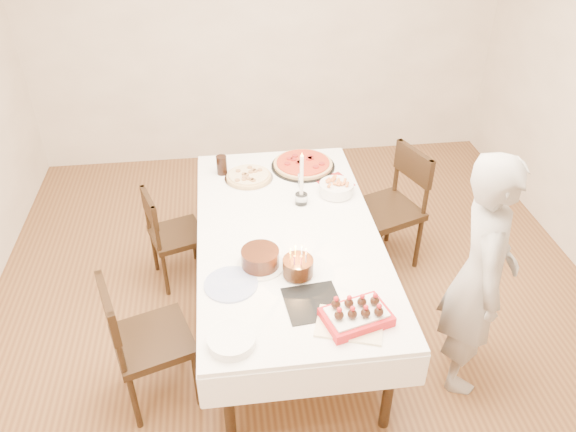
{
  "coord_description": "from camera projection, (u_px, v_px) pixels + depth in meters",
  "views": [
    {
      "loc": [
        -0.45,
        -2.77,
        2.87
      ],
      "look_at": [
        -0.09,
        0.07,
        0.87
      ],
      "focal_mm": 35.0,
      "sensor_mm": 36.0,
      "label": 1
    }
  ],
  "objects": [
    {
      "name": "floor",
      "position": [
        302.0,
        322.0,
        3.95
      ],
      "size": [
        5.0,
        5.0,
        0.0
      ],
      "primitive_type": "plane",
      "color": "brown",
      "rests_on": "ground"
    },
    {
      "name": "wall_back",
      "position": [
        264.0,
        25.0,
        5.21
      ],
      "size": [
        4.5,
        0.04,
        2.7
      ],
      "primitive_type": "cube",
      "color": "silver",
      "rests_on": "floor"
    },
    {
      "name": "dining_table",
      "position": [
        288.0,
        276.0,
        3.78
      ],
      "size": [
        1.87,
        2.41,
        0.75
      ],
      "primitive_type": "cube",
      "rotation": [
        0.0,
        0.0,
        -0.39
      ],
      "color": "white",
      "rests_on": "floor"
    },
    {
      "name": "chair_right_savory",
      "position": [
        387.0,
        211.0,
        4.25
      ],
      "size": [
        0.63,
        0.63,
        0.95
      ],
      "primitive_type": null,
      "rotation": [
        0.0,
        0.0,
        0.35
      ],
      "color": "black",
      "rests_on": "floor"
    },
    {
      "name": "chair_left_savory",
      "position": [
        177.0,
        235.0,
        4.13
      ],
      "size": [
        0.51,
        0.51,
        0.79
      ],
      "primitive_type": null,
      "rotation": [
        0.0,
        0.0,
        3.46
      ],
      "color": "black",
      "rests_on": "floor"
    },
    {
      "name": "chair_left_dessert",
      "position": [
        153.0,
        340.0,
        3.21
      ],
      "size": [
        0.59,
        0.59,
        0.91
      ],
      "primitive_type": null,
      "rotation": [
        0.0,
        0.0,
        3.46
      ],
      "color": "black",
      "rests_on": "floor"
    },
    {
      "name": "person",
      "position": [
        480.0,
        277.0,
        3.16
      ],
      "size": [
        0.53,
        0.66,
        1.56
      ],
      "primitive_type": "imported",
      "rotation": [
        0.0,
        0.0,
        1.26
      ],
      "color": "#A09B97",
      "rests_on": "floor"
    },
    {
      "name": "pizza_white",
      "position": [
        249.0,
        177.0,
        4.08
      ],
      "size": [
        0.42,
        0.42,
        0.04
      ],
      "primitive_type": "cylinder",
      "rotation": [
        0.0,
        0.0,
        0.22
      ],
      "color": "beige",
      "rests_on": "dining_table"
    },
    {
      "name": "pizza_pepperoni",
      "position": [
        303.0,
        164.0,
        4.23
      ],
      "size": [
        0.52,
        0.52,
        0.04
      ],
      "primitive_type": "cylinder",
      "rotation": [
        0.0,
        0.0,
        0.08
      ],
      "color": "red",
      "rests_on": "dining_table"
    },
    {
      "name": "red_placemat",
      "position": [
        335.0,
        183.0,
        4.06
      ],
      "size": [
        0.29,
        0.29,
        0.01
      ],
      "primitive_type": "cube",
      "rotation": [
        0.0,
        0.0,
        0.4
      ],
      "color": "#B21E1E",
      "rests_on": "dining_table"
    },
    {
      "name": "pasta_bowl",
      "position": [
        336.0,
        188.0,
        3.91
      ],
      "size": [
        0.3,
        0.3,
        0.08
      ],
      "primitive_type": "cylinder",
      "rotation": [
        0.0,
        0.0,
        0.29
      ],
      "color": "white",
      "rests_on": "dining_table"
    },
    {
      "name": "taper_candle",
      "position": [
        302.0,
        179.0,
        3.72
      ],
      "size": [
        0.1,
        0.1,
        0.39
      ],
      "primitive_type": "cylinder",
      "rotation": [
        0.0,
        0.0,
        -0.23
      ],
      "color": "white",
      "rests_on": "dining_table"
    },
    {
      "name": "shaker_pair",
      "position": [
        300.0,
        182.0,
        3.99
      ],
      "size": [
        0.09,
        0.09,
        0.08
      ],
      "primitive_type": null,
      "rotation": [
        0.0,
        0.0,
        -0.25
      ],
      "color": "white",
      "rests_on": "dining_table"
    },
    {
      "name": "cola_glass",
      "position": [
        222.0,
        165.0,
        4.12
      ],
      "size": [
        0.1,
        0.1,
        0.14
      ],
      "primitive_type": "cylinder",
      "rotation": [
        0.0,
        0.0,
        -0.27
      ],
      "color": "black",
      "rests_on": "dining_table"
    },
    {
      "name": "layer_cake",
      "position": [
        260.0,
        258.0,
        3.26
      ],
      "size": [
        0.31,
        0.31,
        0.11
      ],
      "primitive_type": "cylinder",
      "rotation": [
        0.0,
        0.0,
        0.1
      ],
      "color": "#37190D",
      "rests_on": "dining_table"
    },
    {
      "name": "cake_board",
      "position": [
        313.0,
        303.0,
        3.03
      ],
      "size": [
        0.32,
        0.32,
        0.01
      ],
      "primitive_type": "cube",
      "rotation": [
        0.0,
        0.0,
        0.1
      ],
      "color": "black",
      "rests_on": "dining_table"
    },
    {
      "name": "birthday_cake",
      "position": [
        298.0,
        262.0,
        3.17
      ],
      "size": [
        0.21,
        0.21,
        0.17
      ],
      "primitive_type": "cylinder",
      "rotation": [
        0.0,
        0.0,
        0.23
      ],
      "color": "#3D2310",
      "rests_on": "dining_table"
    },
    {
      "name": "strawberry_box",
      "position": [
        356.0,
        315.0,
        2.9
      ],
      "size": [
        0.39,
        0.31,
        0.08
      ],
      "primitive_type": null,
      "rotation": [
        0.0,
        0.0,
        0.27
      ],
      "color": "#B3141A",
      "rests_on": "dining_table"
    },
    {
      "name": "box_lid",
      "position": [
        349.0,
        326.0,
        2.9
      ],
      "size": [
        0.4,
        0.32,
        0.03
      ],
      "primitive_type": "cube",
      "rotation": [
        0.0,
        0.0,
        -0.32
      ],
      "color": "beige",
      "rests_on": "dining_table"
    },
    {
      "name": "plate_stack",
      "position": [
        232.0,
        340.0,
        2.78
      ],
      "size": [
        0.3,
        0.3,
        0.05
      ],
      "primitive_type": "cylinder",
      "rotation": [
        0.0,
        0.0,
        -0.25
      ],
      "color": "white",
      "rests_on": "dining_table"
    },
    {
      "name": "china_plate",
      "position": [
        231.0,
        284.0,
        3.15
      ],
      "size": [
        0.35,
        0.35,
        0.01
      ],
      "primitive_type": "cylinder",
      "rotation": [
        0.0,
        0.0,
        -0.17
      ],
      "color": "white",
      "rests_on": "dining_table"
    }
  ]
}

